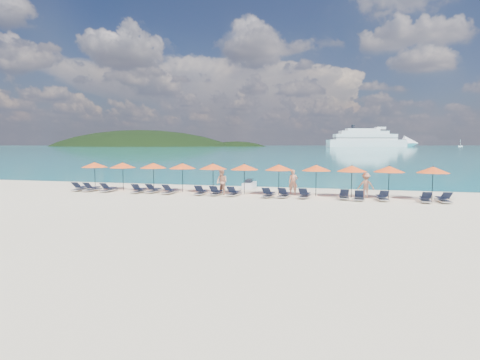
# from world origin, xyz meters

# --- Properties ---
(ground) EXTENTS (1400.00, 1400.00, 0.00)m
(ground) POSITION_xyz_m (0.00, 0.00, 0.00)
(ground) COLOR beige
(sea) EXTENTS (1600.00, 1300.00, 0.01)m
(sea) POSITION_xyz_m (0.00, 660.00, 0.01)
(sea) COLOR #1FA9B2
(sea) RESTS_ON ground
(headland_main) EXTENTS (374.00, 242.00, 126.50)m
(headland_main) POSITION_xyz_m (-300.00, 540.00, -38.00)
(headland_main) COLOR black
(headland_main) RESTS_ON ground
(headland_small) EXTENTS (162.00, 126.00, 85.50)m
(headland_small) POSITION_xyz_m (-150.00, 560.00, -35.00)
(headland_small) COLOR black
(headland_small) RESTS_ON ground
(cruise_ship) EXTENTS (120.30, 57.37, 33.58)m
(cruise_ship) POSITION_xyz_m (45.27, 522.16, 8.74)
(cruise_ship) COLOR white
(cruise_ship) RESTS_ON ground
(sailboat_far) EXTENTS (5.56, 1.85, 10.19)m
(sailboat_far) POSITION_xyz_m (164.51, 595.09, 1.05)
(sailboat_far) COLOR white
(sailboat_far) RESTS_ON ground
(jetski) EXTENTS (0.83, 2.16, 0.76)m
(jetski) POSITION_xyz_m (-0.61, 8.48, 0.31)
(jetski) COLOR white
(jetski) RESTS_ON ground
(beachgoer_a) EXTENTS (0.74, 0.55, 1.84)m
(beachgoer_a) POSITION_xyz_m (3.43, 5.18, 0.92)
(beachgoer_a) COLOR tan
(beachgoer_a) RESTS_ON ground
(beachgoer_b) EXTENTS (1.04, 0.90, 1.86)m
(beachgoer_b) POSITION_xyz_m (-1.61, 3.92, 0.93)
(beachgoer_b) COLOR tan
(beachgoer_b) RESTS_ON ground
(beachgoer_c) EXTENTS (1.14, 0.56, 1.73)m
(beachgoer_c) POSITION_xyz_m (8.47, 4.74, 0.87)
(beachgoer_c) COLOR tan
(beachgoer_c) RESTS_ON ground
(umbrella_0) EXTENTS (2.10, 2.10, 2.28)m
(umbrella_0) POSITION_xyz_m (-12.58, 4.58, 2.02)
(umbrella_0) COLOR black
(umbrella_0) RESTS_ON ground
(umbrella_1) EXTENTS (2.10, 2.10, 2.28)m
(umbrella_1) POSITION_xyz_m (-10.02, 4.56, 2.02)
(umbrella_1) COLOR black
(umbrella_1) RESTS_ON ground
(umbrella_2) EXTENTS (2.10, 2.10, 2.28)m
(umbrella_2) POSITION_xyz_m (-7.43, 4.71, 2.02)
(umbrella_2) COLOR black
(umbrella_2) RESTS_ON ground
(umbrella_3) EXTENTS (2.10, 2.10, 2.28)m
(umbrella_3) POSITION_xyz_m (-5.01, 4.74, 2.02)
(umbrella_3) COLOR black
(umbrella_3) RESTS_ON ground
(umbrella_4) EXTENTS (2.10, 2.10, 2.28)m
(umbrella_4) POSITION_xyz_m (-2.57, 4.80, 2.02)
(umbrella_4) COLOR black
(umbrella_4) RESTS_ON ground
(umbrella_5) EXTENTS (2.10, 2.10, 2.28)m
(umbrella_5) POSITION_xyz_m (-0.09, 4.64, 2.02)
(umbrella_5) COLOR black
(umbrella_5) RESTS_ON ground
(umbrella_6) EXTENTS (2.10, 2.10, 2.28)m
(umbrella_6) POSITION_xyz_m (2.45, 4.71, 2.02)
(umbrella_6) COLOR black
(umbrella_6) RESTS_ON ground
(umbrella_7) EXTENTS (2.10, 2.10, 2.28)m
(umbrella_7) POSITION_xyz_m (5.09, 4.77, 2.02)
(umbrella_7) COLOR black
(umbrella_7) RESTS_ON ground
(umbrella_8) EXTENTS (2.10, 2.10, 2.28)m
(umbrella_8) POSITION_xyz_m (7.51, 4.59, 2.02)
(umbrella_8) COLOR black
(umbrella_8) RESTS_ON ground
(umbrella_9) EXTENTS (2.10, 2.10, 2.28)m
(umbrella_9) POSITION_xyz_m (9.93, 4.65, 2.02)
(umbrella_9) COLOR black
(umbrella_9) RESTS_ON ground
(umbrella_10) EXTENTS (2.10, 2.10, 2.28)m
(umbrella_10) POSITION_xyz_m (12.62, 4.54, 2.02)
(umbrella_10) COLOR black
(umbrella_10) RESTS_ON ground
(lounger_0) EXTENTS (0.71, 1.73, 0.66)m
(lounger_0) POSITION_xyz_m (-13.13, 3.42, 0.24)
(lounger_0) COLOR silver
(lounger_0) RESTS_ON ground
(lounger_1) EXTENTS (0.64, 1.71, 0.66)m
(lounger_1) POSITION_xyz_m (-12.07, 3.39, 0.24)
(lounger_1) COLOR silver
(lounger_1) RESTS_ON ground
(lounger_2) EXTENTS (0.63, 1.70, 0.66)m
(lounger_2) POSITION_xyz_m (-10.62, 3.41, 0.24)
(lounger_2) COLOR silver
(lounger_2) RESTS_ON ground
(lounger_3) EXTENTS (0.77, 1.75, 0.66)m
(lounger_3) POSITION_xyz_m (-8.00, 3.36, 0.24)
(lounger_3) COLOR silver
(lounger_3) RESTS_ON ground
(lounger_4) EXTENTS (0.69, 1.72, 0.66)m
(lounger_4) POSITION_xyz_m (-6.92, 3.65, 0.24)
(lounger_4) COLOR silver
(lounger_4) RESTS_ON ground
(lounger_5) EXTENTS (0.71, 1.73, 0.66)m
(lounger_5) POSITION_xyz_m (-5.50, 3.46, 0.24)
(lounger_5) COLOR silver
(lounger_5) RESTS_ON ground
(lounger_6) EXTENTS (0.75, 1.74, 0.66)m
(lounger_6) POSITION_xyz_m (-3.07, 3.47, 0.24)
(lounger_6) COLOR silver
(lounger_6) RESTS_ON ground
(lounger_7) EXTENTS (0.65, 1.71, 0.66)m
(lounger_7) POSITION_xyz_m (-1.90, 3.43, 0.24)
(lounger_7) COLOR silver
(lounger_7) RESTS_ON ground
(lounger_8) EXTENTS (0.73, 1.74, 0.66)m
(lounger_8) POSITION_xyz_m (-0.57, 3.43, 0.24)
(lounger_8) COLOR silver
(lounger_8) RESTS_ON ground
(lounger_9) EXTENTS (0.76, 1.75, 0.66)m
(lounger_9) POSITION_xyz_m (1.95, 3.31, 0.24)
(lounger_9) COLOR silver
(lounger_9) RESTS_ON ground
(lounger_10) EXTENTS (0.79, 1.75, 0.66)m
(lounger_10) POSITION_xyz_m (3.03, 3.49, 0.24)
(lounger_10) COLOR silver
(lounger_10) RESTS_ON ground
(lounger_11) EXTENTS (0.77, 1.75, 0.66)m
(lounger_11) POSITION_xyz_m (4.42, 3.51, 0.24)
(lounger_11) COLOR silver
(lounger_11) RESTS_ON ground
(lounger_12) EXTENTS (0.70, 1.73, 0.66)m
(lounger_12) POSITION_xyz_m (7.03, 3.65, 0.24)
(lounger_12) COLOR silver
(lounger_12) RESTS_ON ground
(lounger_13) EXTENTS (0.73, 1.74, 0.66)m
(lounger_13) POSITION_xyz_m (8.00, 3.30, 0.24)
(lounger_13) COLOR silver
(lounger_13) RESTS_ON ground
(lounger_14) EXTENTS (0.79, 1.75, 0.66)m
(lounger_14) POSITION_xyz_m (9.44, 3.56, 0.24)
(lounger_14) COLOR silver
(lounger_14) RESTS_ON ground
(lounger_15) EXTENTS (0.73, 1.74, 0.66)m
(lounger_15) POSITION_xyz_m (12.02, 3.42, 0.24)
(lounger_15) COLOR silver
(lounger_15) RESTS_ON ground
(lounger_16) EXTENTS (0.77, 1.75, 0.66)m
(lounger_16) POSITION_xyz_m (13.11, 3.59, 0.24)
(lounger_16) COLOR silver
(lounger_16) RESTS_ON ground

